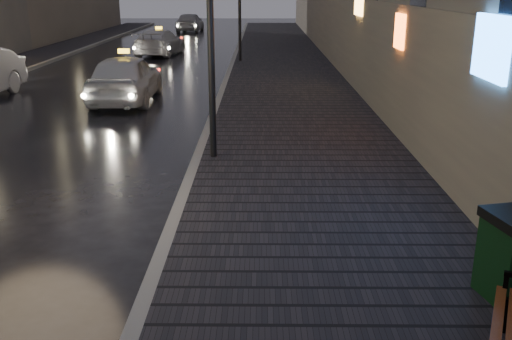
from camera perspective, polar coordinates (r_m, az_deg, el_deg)
The scene contains 8 objects.
ground at distance 7.32m, azimuth -23.25°, elevation -13.44°, with size 120.00×120.00×0.00m, color black.
sidewalk at distance 26.92m, azimuth 2.76°, elevation 10.46°, with size 4.60×58.00×0.15m, color black.
curb at distance 26.94m, azimuth -2.43°, elevation 10.47°, with size 0.20×58.00×0.15m, color slate.
sidewalk_far at distance 29.28m, azimuth -23.10°, elevation 9.68°, with size 2.40×58.00×0.15m, color black.
curb_far at distance 28.79m, azimuth -20.69°, elevation 9.83°, with size 0.20×58.00×0.15m, color slate.
taxi_near at distance 19.05m, azimuth -12.92°, elevation 8.98°, with size 1.84×4.56×1.55m, color silver.
taxi_mid at distance 31.74m, azimuth -9.63°, elevation 12.49°, with size 1.90×4.67×1.36m, color silver.
car_far at distance 47.31m, azimuth -6.62°, elevation 14.48°, with size 1.77×4.41×1.50m, color gray.
Camera 1 is at (2.86, -5.66, 3.65)m, focal length 40.00 mm.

